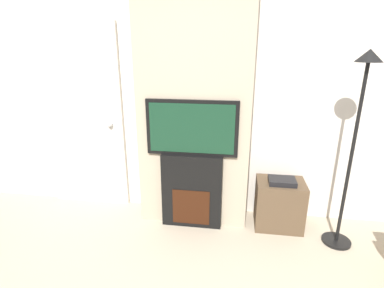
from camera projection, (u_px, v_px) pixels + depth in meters
The scene contains 7 objects.
wall_back at pixel (197, 90), 3.07m from camera, with size 6.00×0.06×2.70m.
chimney_breast at pixel (195, 93), 2.89m from camera, with size 1.10×0.33×2.70m.
fireplace at pixel (192, 191), 3.04m from camera, with size 0.60×0.15×0.78m.
television at pixel (192, 128), 2.83m from camera, with size 0.88×0.07×0.54m.
floor_lamp at pixel (357, 125), 2.49m from camera, with size 0.26×0.26×1.76m.
media_stand at pixel (279, 203), 3.05m from camera, with size 0.47×0.36×0.55m.
entry_door at pixel (84, 119), 3.30m from camera, with size 0.90×0.09×2.02m.
Camera 1 is at (0.40, -1.04, 1.80)m, focal length 28.00 mm.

